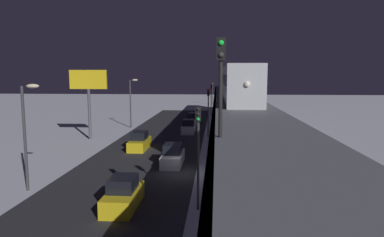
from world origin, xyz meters
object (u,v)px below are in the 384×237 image
Objects in this scene: subway_train at (231,80)px; sedan_yellow at (140,142)px; sedan_white_2 at (193,120)px; commercial_billboard at (88,86)px; traffic_light_distant at (213,90)px; rail_signal at (221,70)px; sedan_white_3 at (188,127)px; traffic_light_far at (211,95)px; traffic_light_near at (198,143)px; sedan_white at (173,156)px; traffic_light_mid at (208,106)px; sedan_yellow_2 at (123,195)px.

sedan_yellow is at bearing 55.19° from subway_train.
commercial_billboard is (12.27, 14.49, 6.03)m from sedan_white_2.
traffic_light_distant is at bearing -85.64° from subway_train.
sedan_white_2 is at bearing -84.55° from rail_signal.
subway_train reaches higher than sedan_white_3.
sedan_yellow and sedan_white_3 have the same top height.
sedan_white_2 is at bearing -130.26° from commercial_billboard.
traffic_light_distant reaches higher than sedan_white_3.
traffic_light_far is 25.21m from traffic_light_distant.
traffic_light_near is at bearing 90.00° from traffic_light_distant.
commercial_billboard is at bearing -34.87° from sedan_yellow.
subway_train is at bearing 100.43° from traffic_light_far.
traffic_light_near is (-2.90, 28.22, 3.40)m from sedan_white_3.
traffic_light_near and traffic_light_distant have the same top height.
traffic_light_distant reaches higher than sedan_white.
traffic_light_near reaches higher than sedan_white_2.
subway_train is at bearing -93.00° from rail_signal.
subway_train reaches higher than traffic_light_mid.
rail_signal reaches higher than sedan_white_2.
sedan_white is at bearing 85.85° from traffic_light_far.
sedan_white is at bearing 87.45° from traffic_light_distant.
traffic_light_distant is (-7.50, -58.54, 3.40)m from sedan_yellow.
traffic_light_far is (-7.50, -33.33, 3.40)m from sedan_yellow.
traffic_light_near is 27.21m from commercial_billboard.
traffic_light_near is (-2.90, 10.45, 3.40)m from sedan_white.
traffic_light_far and traffic_light_distant have the same top height.
traffic_light_near is 50.41m from traffic_light_far.
sedan_white is 10.58m from sedan_yellow_2.
sedan_white_2 is at bearing 90.00° from sedan_white_3.
sedan_white_2 is (0.00, -26.47, 0.00)m from sedan_white.
subway_train is at bearing -95.75° from traffic_light_near.
sedan_white_3 is 5.39m from traffic_light_mid.
subway_train is 12.57× the size of sedan_white.
subway_train is at bearing -151.17° from commercial_billboard.
sedan_white_2 is at bearing -76.10° from traffic_light_mid.
sedan_white_2 is 19.93m from commercial_billboard.
rail_signal reaches higher than sedan_yellow.
traffic_light_mid is (-2.90, 11.71, 3.40)m from sedan_white_2.
sedan_white and sedan_white_3 have the same top height.
sedan_white is at bearing 124.77° from sedan_yellow.
sedan_white_2 is 12.54m from traffic_light_mid.
traffic_light_distant is (1.24, -82.08, -4.25)m from rail_signal.
sedan_yellow is (10.78, 15.51, -6.70)m from subway_train.
sedan_white is 1.09× the size of sedan_white_3.
rail_signal is at bearing -47.53° from sedan_yellow_2.
subway_train is 13.73× the size of sedan_white_3.
traffic_light_near is at bearing 124.08° from commercial_billboard.
commercial_billboard is at bearing 74.08° from traffic_light_distant.
sedan_white_3 is at bearing 86.50° from traffic_light_distant.
sedan_yellow_2 is at bearing 86.44° from traffic_light_distant.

